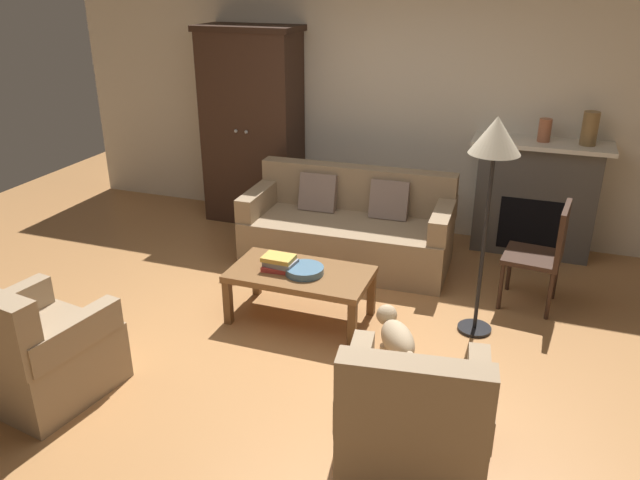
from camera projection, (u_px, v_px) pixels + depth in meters
The scene contains 15 objects.
ground_plane at pixel (298, 339), 4.76m from camera, with size 9.60×9.60×0.00m, color #B27A47.
back_wall at pixel (389, 96), 6.41m from camera, with size 7.20×0.10×2.80m, color silver.
fireplace at pixel (535, 197), 6.04m from camera, with size 1.26×0.48×1.12m.
armoire at pixel (253, 126), 6.71m from camera, with size 1.06×0.57×2.07m.
couch at pixel (349, 230), 5.93m from camera, with size 1.95×0.91×0.86m.
coffee_table at pixel (300, 278), 4.90m from camera, with size 1.10×0.60×0.42m.
fruit_bowl at pixel (305, 270), 4.83m from camera, with size 0.30×0.30×0.06m, color slate.
book_stack at pixel (279, 263), 4.89m from camera, with size 0.27×0.20×0.12m.
mantel_vase_terracotta at pixel (545, 130), 5.76m from camera, with size 0.12×0.12×0.21m, color #A86042.
mantel_vase_bronze at pixel (590, 129), 5.62m from camera, with size 0.14×0.14×0.30m, color olive.
armchair_near_left at pixel (36, 352), 4.03m from camera, with size 0.88×0.88×0.88m.
armchair_near_right at pixel (413, 424), 3.40m from camera, with size 0.87×0.87×0.88m.
side_chair_wooden at pixel (545, 250), 5.03m from camera, with size 0.48×0.48×0.90m.
floor_lamp at pixel (495, 149), 4.31m from camera, with size 0.36×0.36×1.67m.
dog at pixel (396, 338), 4.32m from camera, with size 0.40×0.50×0.39m.
Camera 1 is at (1.54, -3.78, 2.57)m, focal length 35.18 mm.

